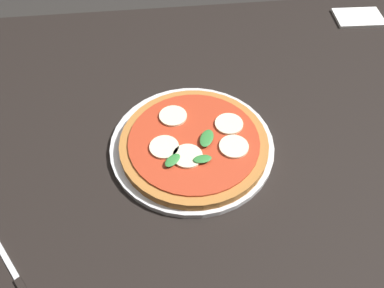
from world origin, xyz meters
name	(u,v)px	position (x,y,z in m)	size (l,w,h in m)	color
ground_plane	(217,271)	(0.00, 0.00, 0.00)	(6.00, 6.00, 0.00)	#2D2B28
dining_table	(230,163)	(0.00, 0.00, 0.62)	(1.25, 1.01, 0.72)	black
serving_tray	(192,145)	(0.09, 0.02, 0.72)	(0.33, 0.33, 0.01)	silver
pizza	(194,143)	(0.09, 0.03, 0.74)	(0.30, 0.30, 0.03)	#B27033
napkin	(359,17)	(-0.42, -0.39, 0.72)	(0.13, 0.09, 0.01)	white
knife	(18,281)	(0.40, 0.27, 0.72)	(0.10, 0.15, 0.01)	black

